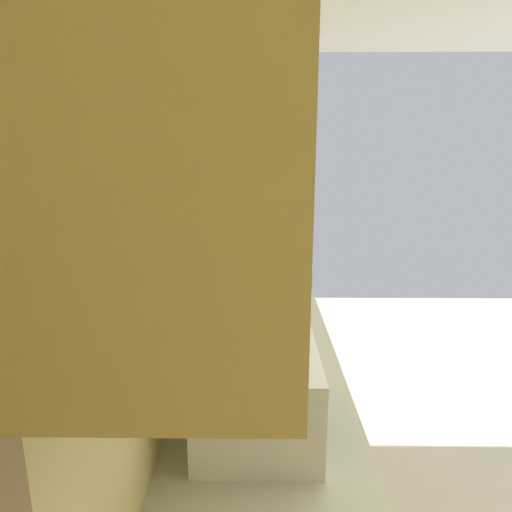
{
  "coord_description": "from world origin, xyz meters",
  "views": [
    {
      "loc": [
        -1.82,
        1.37,
        1.76
      ],
      "look_at": [
        -0.04,
        1.39,
        1.34
      ],
      "focal_mm": 30.54,
      "sensor_mm": 36.0,
      "label": 1
    }
  ],
  "objects": [
    {
      "name": "wall_back",
      "position": [
        0.0,
        1.73,
        1.29
      ],
      "size": [
        4.26,
        0.12,
        2.58
      ],
      "primitive_type": "cube",
      "color": "#E2CF7F",
      "rests_on": "ground_plane"
    },
    {
      "name": "counter_run",
      "position": [
        -0.42,
        1.36,
        0.44
      ],
      "size": [
        3.29,
        0.65,
        0.89
      ],
      "color": "#D4BE6F",
      "rests_on": "ground_plane"
    },
    {
      "name": "upper_cabinets",
      "position": [
        -0.42,
        1.5,
        1.84
      ],
      "size": [
        2.15,
        0.34,
        0.62
      ],
      "color": "#D3BB6C"
    },
    {
      "name": "oven_range",
      "position": [
        1.55,
        1.34,
        0.46
      ],
      "size": [
        0.66,
        0.69,
        1.07
      ],
      "color": "black",
      "rests_on": "ground_plane"
    },
    {
      "name": "microwave",
      "position": [
        -0.56,
        1.38,
        1.03
      ],
      "size": [
        0.5,
        0.38,
        0.28
      ],
      "color": "white",
      "rests_on": "counter_run"
    },
    {
      "name": "bowl",
      "position": [
        0.73,
        1.29,
        0.92
      ],
      "size": [
        0.13,
        0.13,
        0.06
      ],
      "color": "#D84C47",
      "rests_on": "counter_run"
    },
    {
      "name": "kettle",
      "position": [
        0.16,
        1.29,
        0.95
      ],
      "size": [
        0.18,
        0.13,
        0.15
      ],
      "color": "black",
      "rests_on": "counter_run"
    }
  ]
}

